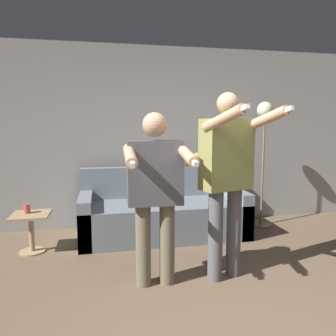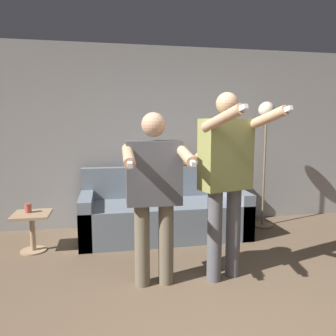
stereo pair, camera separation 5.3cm
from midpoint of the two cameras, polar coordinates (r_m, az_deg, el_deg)
wall_back at (r=4.87m, az=-0.78°, el=5.41°), size 10.00×0.05×2.60m
couch at (r=4.45m, az=-1.19°, el=-8.00°), size 2.18×0.89×0.89m
person_left at (r=2.95m, az=-2.75°, el=-3.35°), size 0.57×0.68×1.59m
person_right at (r=3.11m, az=9.80°, el=-0.65°), size 0.68×0.77×1.78m
cat at (r=4.73m, az=3.10°, el=1.46°), size 0.50×0.13×0.19m
floor_lamp at (r=4.89m, az=16.11°, el=6.13°), size 0.31×0.31×1.81m
side_table at (r=4.19m, az=-23.07°, el=-9.10°), size 0.42×0.42×0.46m
cup at (r=4.19m, az=-23.67°, el=-6.51°), size 0.07×0.07×0.11m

